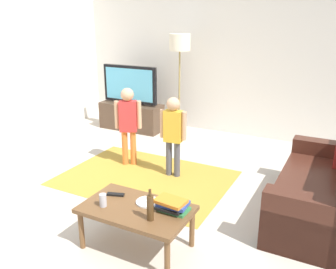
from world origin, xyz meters
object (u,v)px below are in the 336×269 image
(bottle, at_px, (150,207))
(tv_remote, at_px, (116,194))
(soda_can, at_px, (103,200))
(coffee_table, at_px, (136,212))
(book_stack, at_px, (172,205))
(tv_stand, at_px, (131,117))
(tv, at_px, (130,85))
(child_near_tv, at_px, (128,120))
(plate, at_px, (148,202))
(child_center, at_px, (173,130))
(floor_lamp, at_px, (180,48))
(couch, at_px, (326,193))

(bottle, relative_size, tv_remote, 1.69)
(tv_remote, height_order, soda_can, soda_can)
(coffee_table, height_order, soda_can, soda_can)
(book_stack, relative_size, tv_remote, 1.76)
(tv_stand, relative_size, tv, 1.09)
(child_near_tv, xyz_separation_m, coffee_table, (1.16, -1.63, -0.31))
(coffee_table, distance_m, soda_can, 0.32)
(tv_remote, bearing_deg, plate, -15.27)
(tv_remote, height_order, plate, plate)
(book_stack, relative_size, bottle, 1.04)
(tv_stand, relative_size, child_center, 1.10)
(tv_stand, bearing_deg, book_stack, -51.37)
(child_near_tv, relative_size, plate, 5.14)
(tv_stand, relative_size, floor_lamp, 0.67)
(book_stack, bearing_deg, floor_lamp, 114.84)
(tv, xyz_separation_m, tv_remote, (1.76, -2.96, -0.42))
(floor_lamp, xyz_separation_m, soda_can, (0.85, -3.35, -1.06))
(child_near_tv, bearing_deg, soda_can, -63.33)
(child_center, relative_size, coffee_table, 1.09)
(tv_stand, bearing_deg, floor_lamp, 9.27)
(tv_stand, xyz_separation_m, couch, (3.56, -1.69, 0.05))
(child_center, bearing_deg, couch, -5.60)
(tv_remote, bearing_deg, tv, 102.28)
(bottle, xyz_separation_m, tv_remote, (-0.52, 0.22, -0.11))
(tv_stand, xyz_separation_m, coffee_table, (2.06, -3.08, 0.13))
(couch, distance_m, tv_remote, 2.21)
(child_near_tv, bearing_deg, tv_remote, -60.69)
(bottle, bearing_deg, child_near_tv, 128.25)
(child_near_tv, bearing_deg, book_stack, -46.02)
(child_center, bearing_deg, coffee_table, -75.09)
(bottle, bearing_deg, soda_can, 180.00)
(tv, distance_m, book_stack, 3.81)
(tv, bearing_deg, tv_remote, -59.19)
(tv_stand, xyz_separation_m, tv, (-0.00, -0.02, 0.60))
(tv, xyz_separation_m, soda_can, (1.78, -3.18, -0.37))
(soda_can, bearing_deg, tv_stand, 119.15)
(child_near_tv, height_order, plate, child_near_tv)
(bottle, distance_m, tv_remote, 0.58)
(tv, height_order, plate, tv)
(child_near_tv, xyz_separation_m, tv_remote, (0.86, -1.53, -0.25))
(tv_stand, distance_m, child_center, 2.27)
(tv_stand, bearing_deg, couch, -25.43)
(couch, height_order, child_near_tv, child_near_tv)
(child_center, bearing_deg, bottle, -69.32)
(child_center, height_order, plate, child_center)
(plate, bearing_deg, book_stack, -4.05)
(tv_stand, bearing_deg, tv_remote, -59.37)
(book_stack, xyz_separation_m, soda_can, (-0.60, -0.22, 0.00))
(couch, relative_size, book_stack, 6.02)
(tv, distance_m, soda_can, 3.66)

